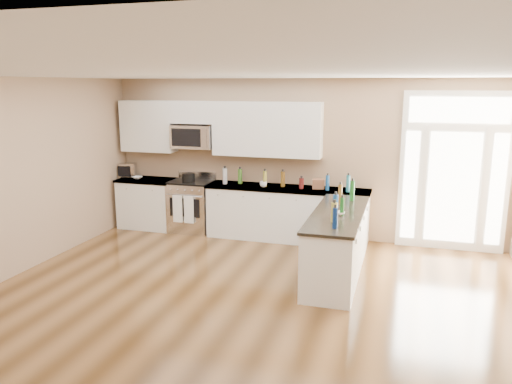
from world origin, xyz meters
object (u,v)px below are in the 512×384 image
at_px(peninsula_cabinet, 337,246).
at_px(toaster_oven, 128,170).
at_px(stockpot, 188,177).
at_px(kitchen_range, 192,206).

distance_m(peninsula_cabinet, toaster_oven, 4.59).
bearing_deg(peninsula_cabinet, stockpot, 155.22).
bearing_deg(toaster_oven, stockpot, -25.63).
distance_m(kitchen_range, toaster_oven, 1.50).
xyz_separation_m(kitchen_range, stockpot, (0.00, -0.11, 0.56)).
xyz_separation_m(peninsula_cabinet, toaster_oven, (-4.28, 1.55, 0.64)).
xyz_separation_m(kitchen_range, toaster_oven, (-1.38, 0.10, 0.59)).
relative_size(kitchen_range, toaster_oven, 3.53).
bearing_deg(toaster_oven, peninsula_cabinet, -36.75).
height_order(kitchen_range, stockpot, stockpot).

